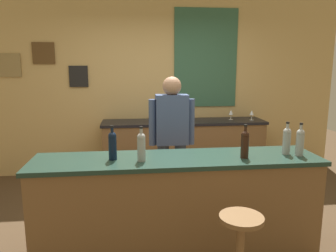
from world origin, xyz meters
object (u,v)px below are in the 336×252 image
Objects in this scene: wine_glass_a at (231,113)px; wine_glass_b at (252,113)px; wine_bottle_a at (113,145)px; bartender at (172,137)px; wine_bottle_e at (300,141)px; wine_bottle_b at (141,146)px; wine_bottle_c at (245,143)px; wine_bottle_d at (287,140)px; bar_stool at (240,244)px; coffee_mug at (177,118)px.

wine_glass_a and wine_glass_b have the same top height.
wine_bottle_a reaches higher than wine_glass_a.
wine_bottle_a is 2.85m from wine_glass_b.
bartender is 1.87m from wine_glass_b.
wine_bottle_a is 1.70m from wine_bottle_e.
wine_bottle_b is 1.00× the size of wine_bottle_c.
bartender reaches higher than wine_glass_a.
wine_bottle_b reaches higher than wine_glass_b.
wine_bottle_c is (0.92, -0.01, 0.00)m from wine_bottle_b.
bartender reaches higher than wine_bottle_e.
wine_bottle_d is 2.08m from wine_glass_a.
coffee_mug reaches higher than bar_stool.
wine_glass_a is (0.79, 2.80, 0.55)m from bar_stool.
wine_glass_b is at bearing 80.87° from wine_bottle_e.
coffee_mug is at bearing 111.10° from wine_bottle_e.
bar_stool is at bearing -112.04° from wine_glass_b.
wine_glass_b is at bearing 67.48° from wine_bottle_c.
wine_bottle_a is 1.00× the size of wine_bottle_e.
wine_bottle_b is at bearing 136.79° from bar_stool.
wine_bottle_a is at bearing 163.05° from wine_bottle_b.
wine_glass_a is (0.55, 2.16, -0.05)m from wine_bottle_c.
wine_glass_a is at bearing 165.14° from wine_glass_b.
wine_bottle_a is 1.18m from wine_bottle_c.
wine_bottle_c is (0.55, -0.85, 0.12)m from bartender.
bar_stool is 2.98m from wine_glass_b.
bar_stool is 2.22× the size of wine_bottle_a.
bar_stool is 2.83m from coffee_mug.
wine_bottle_d is 1.97× the size of wine_glass_b.
wine_glass_a is 1.24× the size of coffee_mug.
wine_glass_a is at bearing 50.22° from wine_bottle_a.
bar_stool is 2.22× the size of wine_bottle_d.
wine_bottle_d reaches higher than wine_glass_a.
bartender is 5.29× the size of wine_bottle_d.
wine_bottle_b is at bearing -176.86° from wine_bottle_d.
wine_bottle_d and wine_bottle_e have the same top height.
wine_bottle_d is at bearing 10.77° from wine_bottle_c.
wine_bottle_b is 2.24m from coffee_mug.
bar_stool is 2.22× the size of wine_bottle_c.
wine_bottle_a is (-0.62, -0.76, 0.12)m from bartender.
wine_bottle_e is (1.45, 0.01, 0.00)m from wine_bottle_b.
wine_bottle_a is at bearing -135.58° from wine_glass_b.
wine_glass_b is at bearing 49.23° from wine_bottle_b.
wine_bottle_c is 2.45× the size of coffee_mug.
coffee_mug is (-0.73, 2.07, -0.11)m from wine_bottle_d.
wine_bottle_e is at bearing 0.33° from wine_bottle_b.
wine_bottle_e is 2.09m from wine_glass_b.
bartender is 10.45× the size of wine_glass_b.
wine_bottle_b is at bearing -106.31° from coffee_mug.
wine_bottle_e is (1.70, -0.07, 0.00)m from wine_bottle_a.
wine_glass_a is at bearing 86.67° from wine_bottle_d.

